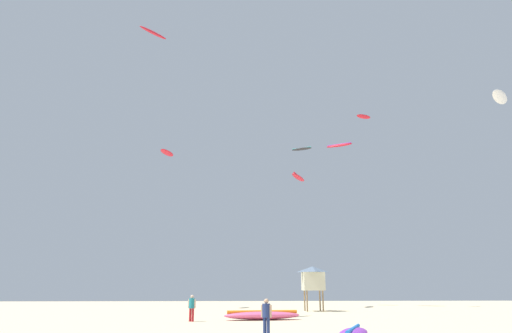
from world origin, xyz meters
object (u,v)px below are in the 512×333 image
person_midground (192,306)px  kite_aloft_2 (298,177)px  lifeguard_tower (313,278)px  kite_grounded_near (262,315)px  kite_aloft_4 (364,117)px  kite_aloft_5 (500,97)px  person_foreground (266,314)px  kite_aloft_6 (339,145)px  kite_aloft_0 (302,149)px  kite_aloft_1 (167,153)px  kite_aloft_3 (153,33)px  kite_grounded_mid (353,333)px

person_midground → kite_aloft_2: kite_aloft_2 is taller
lifeguard_tower → kite_grounded_near: bearing=-116.5°
kite_aloft_4 → kite_aloft_2: bearing=-179.7°
kite_aloft_5 → kite_aloft_2: bearing=134.0°
person_foreground → kite_aloft_2: size_ratio=0.41×
kite_aloft_5 → kite_aloft_6: bearing=118.3°
kite_aloft_0 → kite_aloft_5: (14.59, -21.24, -1.52)m
kite_aloft_1 → kite_aloft_6: kite_aloft_6 is taller
kite_aloft_1 → kite_aloft_3: 16.90m
person_midground → kite_aloft_5: (26.34, 4.15, 17.61)m
kite_aloft_1 → kite_aloft_2: kite_aloft_1 is taller
kite_aloft_3 → kite_grounded_near: bearing=-13.7°
kite_aloft_4 → kite_aloft_1: bearing=-176.5°
kite_aloft_0 → kite_aloft_1: size_ratio=0.92×
person_foreground → kite_aloft_6: 39.21m
kite_grounded_mid → kite_aloft_3: 30.14m
kite_aloft_1 → kite_aloft_4: kite_aloft_4 is taller
kite_grounded_mid → kite_aloft_1: kite_aloft_1 is taller
kite_aloft_0 → kite_aloft_5: bearing=-55.5°
lifeguard_tower → kite_aloft_4: bearing=43.6°
kite_grounded_mid → kite_aloft_6: 39.71m
person_foreground → kite_aloft_4: (14.64, 29.98, 22.05)m
kite_aloft_0 → kite_aloft_2: size_ratio=0.68×
kite_aloft_2 → kite_aloft_4: size_ratio=1.92×
kite_aloft_1 → kite_aloft_2: 15.90m
kite_aloft_1 → kite_aloft_3: (0.68, -15.70, 6.22)m
person_midground → kite_aloft_4: kite_aloft_4 is taller
person_foreground → kite_aloft_5: bearing=-26.4°
person_foreground → kite_aloft_6: (11.90, 32.23, 18.90)m
kite_aloft_2 → kite_aloft_6: bearing=21.7°
lifeguard_tower → kite_aloft_6: (5.79, 10.38, 16.84)m
kite_aloft_0 → kite_aloft_4: 9.15m
kite_grounded_near → kite_aloft_0: kite_aloft_0 is taller
kite_aloft_0 → kite_aloft_3: bearing=-126.5°
person_foreground → kite_aloft_1: bearing=50.5°
kite_aloft_5 → kite_aloft_0: bearing=124.5°
kite_aloft_1 → kite_aloft_4: size_ratio=1.41×
kite_aloft_1 → kite_aloft_6: size_ratio=0.88×
lifeguard_tower → kite_grounded_mid: bearing=-95.7°
kite_aloft_4 → kite_grounded_mid: bearing=-109.1°
kite_grounded_near → kite_aloft_4: 33.08m
person_midground → kite_aloft_2: 27.00m
kite_aloft_4 → person_midground: bearing=-132.6°
lifeguard_tower → person_foreground: bearing=-105.6°
kite_grounded_mid → kite_aloft_6: (8.10, 33.54, 19.65)m
person_foreground → kite_aloft_0: bearing=20.0°
kite_aloft_1 → kite_aloft_4: (24.16, 1.47, 5.59)m
kite_aloft_1 → kite_aloft_2: size_ratio=0.73×
kite_aloft_3 → kite_aloft_6: (20.74, 19.42, -3.78)m
kite_grounded_near → kite_grounded_mid: kite_grounded_near is taller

